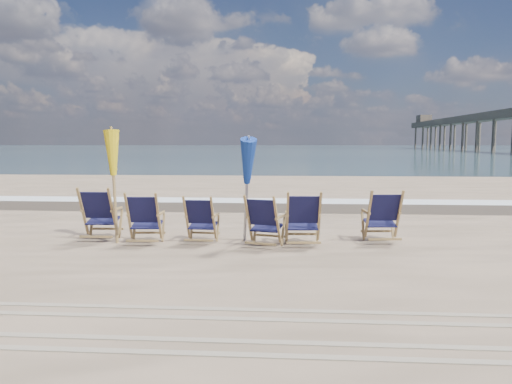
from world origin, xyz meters
TOP-DOWN VIEW (x-y plane):
  - ocean at (0.00, 128.00)m, footprint 400.00×400.00m
  - surf_foam at (0.00, 8.30)m, footprint 200.00×1.40m
  - wet_sand_strip at (0.00, 6.80)m, footprint 200.00×2.60m
  - tire_tracks at (0.00, -2.80)m, footprint 80.00×1.30m
  - beach_chair_0 at (-2.69, 1.53)m, footprint 0.68×0.76m
  - beach_chair_1 at (-1.73, 1.25)m, footprint 0.67×0.74m
  - beach_chair_2 at (-0.73, 1.37)m, footprint 0.63×0.70m
  - beach_chair_3 at (0.45, 1.07)m, footprint 0.78×0.84m
  - beach_chair_4 at (1.21, 1.28)m, footprint 0.70×0.78m
  - beach_chair_5 at (2.71, 1.71)m, footprint 0.73×0.80m
  - umbrella_yellow at (-2.62, 1.45)m, footprint 0.30×0.30m
  - umbrella_blue at (-0.13, 1.46)m, footprint 0.30×0.30m

SIDE VIEW (x-z plane):
  - ocean at x=0.00m, z-range 0.00..0.00m
  - wet_sand_strip at x=0.00m, z-range 0.00..0.00m
  - surf_foam at x=0.00m, z-range 0.00..0.01m
  - tire_tracks at x=0.00m, z-range 0.00..0.01m
  - beach_chair_2 at x=-0.73m, z-range 0.00..0.92m
  - beach_chair_3 at x=0.45m, z-range 0.00..0.97m
  - beach_chair_1 at x=-1.73m, z-range 0.00..0.99m
  - beach_chair_5 at x=2.71m, z-range 0.00..1.02m
  - beach_chair_4 at x=1.21m, z-range 0.00..1.03m
  - beach_chair_0 at x=-2.69m, z-range 0.00..1.05m
  - umbrella_blue at x=-0.13m, z-range 0.51..2.58m
  - umbrella_yellow at x=-2.62m, z-range 0.53..2.63m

